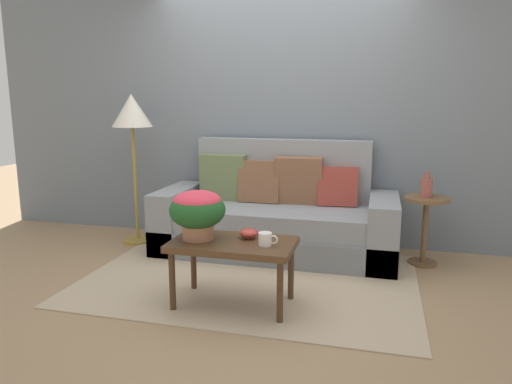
{
  "coord_description": "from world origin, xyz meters",
  "views": [
    {
      "loc": [
        0.98,
        -3.47,
        1.45
      ],
      "look_at": [
        0.03,
        0.16,
        0.71
      ],
      "focal_mm": 33.36,
      "sensor_mm": 36.0,
      "label": 1
    }
  ],
  "objects_px": {
    "coffee_table": "(233,249)",
    "floor_lamp": "(132,119)",
    "potted_plant": "(197,210)",
    "snack_bowl": "(249,233)",
    "couch": "(276,218)",
    "side_table": "(425,218)",
    "coffee_mug": "(266,239)",
    "table_vase": "(427,187)"
  },
  "relations": [
    {
      "from": "coffee_table",
      "to": "floor_lamp",
      "type": "bearing_deg",
      "value": 139.16
    },
    {
      "from": "coffee_table",
      "to": "potted_plant",
      "type": "distance_m",
      "value": 0.37
    },
    {
      "from": "floor_lamp",
      "to": "snack_bowl",
      "type": "bearing_deg",
      "value": -36.78
    },
    {
      "from": "couch",
      "to": "side_table",
      "type": "bearing_deg",
      "value": -0.58
    },
    {
      "from": "side_table",
      "to": "snack_bowl",
      "type": "relative_size",
      "value": 4.43
    },
    {
      "from": "coffee_table",
      "to": "coffee_mug",
      "type": "bearing_deg",
      "value": -8.75
    },
    {
      "from": "side_table",
      "to": "floor_lamp",
      "type": "distance_m",
      "value": 2.91
    },
    {
      "from": "coffee_table",
      "to": "side_table",
      "type": "xyz_separation_m",
      "value": [
        1.38,
        1.24,
        0.0
      ]
    },
    {
      "from": "couch",
      "to": "floor_lamp",
      "type": "height_order",
      "value": "floor_lamp"
    },
    {
      "from": "side_table",
      "to": "potted_plant",
      "type": "relative_size",
      "value": 1.54
    },
    {
      "from": "potted_plant",
      "to": "coffee_table",
      "type": "bearing_deg",
      "value": 1.3
    },
    {
      "from": "floor_lamp",
      "to": "table_vase",
      "type": "distance_m",
      "value": 2.84
    },
    {
      "from": "coffee_table",
      "to": "snack_bowl",
      "type": "relative_size",
      "value": 6.26
    },
    {
      "from": "side_table",
      "to": "potted_plant",
      "type": "xyz_separation_m",
      "value": [
        -1.63,
        -1.25,
        0.27
      ]
    },
    {
      "from": "coffee_table",
      "to": "table_vase",
      "type": "xyz_separation_m",
      "value": [
        1.37,
        1.24,
        0.28
      ]
    },
    {
      "from": "coffee_mug",
      "to": "snack_bowl",
      "type": "xyz_separation_m",
      "value": [
        -0.16,
        0.14,
        -0.01
      ]
    },
    {
      "from": "side_table",
      "to": "coffee_mug",
      "type": "height_order",
      "value": "side_table"
    },
    {
      "from": "couch",
      "to": "coffee_mug",
      "type": "relative_size",
      "value": 16.58
    },
    {
      "from": "floor_lamp",
      "to": "side_table",
      "type": "bearing_deg",
      "value": 0.46
    },
    {
      "from": "potted_plant",
      "to": "snack_bowl",
      "type": "xyz_separation_m",
      "value": [
        0.34,
        0.11,
        -0.17
      ]
    },
    {
      "from": "potted_plant",
      "to": "table_vase",
      "type": "distance_m",
      "value": 2.05
    },
    {
      "from": "couch",
      "to": "side_table",
      "type": "height_order",
      "value": "couch"
    },
    {
      "from": "floor_lamp",
      "to": "coffee_mug",
      "type": "distance_m",
      "value": 2.21
    },
    {
      "from": "floor_lamp",
      "to": "coffee_mug",
      "type": "xyz_separation_m",
      "value": [
        1.66,
        -1.26,
        -0.73
      ]
    },
    {
      "from": "side_table",
      "to": "floor_lamp",
      "type": "bearing_deg",
      "value": -179.54
    },
    {
      "from": "coffee_table",
      "to": "coffee_mug",
      "type": "distance_m",
      "value": 0.27
    },
    {
      "from": "potted_plant",
      "to": "snack_bowl",
      "type": "distance_m",
      "value": 0.4
    },
    {
      "from": "coffee_table",
      "to": "coffee_mug",
      "type": "height_order",
      "value": "coffee_mug"
    },
    {
      "from": "coffee_table",
      "to": "table_vase",
      "type": "height_order",
      "value": "table_vase"
    },
    {
      "from": "couch",
      "to": "coffee_table",
      "type": "xyz_separation_m",
      "value": [
        -0.03,
        -1.26,
        0.08
      ]
    },
    {
      "from": "floor_lamp",
      "to": "couch",
      "type": "bearing_deg",
      "value": 1.42
    },
    {
      "from": "coffee_table",
      "to": "potted_plant",
      "type": "bearing_deg",
      "value": -178.7
    },
    {
      "from": "floor_lamp",
      "to": "potted_plant",
      "type": "height_order",
      "value": "floor_lamp"
    },
    {
      "from": "potted_plant",
      "to": "coffee_mug",
      "type": "xyz_separation_m",
      "value": [
        0.5,
        -0.03,
        -0.17
      ]
    },
    {
      "from": "couch",
      "to": "potted_plant",
      "type": "distance_m",
      "value": 1.34
    },
    {
      "from": "couch",
      "to": "snack_bowl",
      "type": "height_order",
      "value": "couch"
    },
    {
      "from": "side_table",
      "to": "coffee_mug",
      "type": "bearing_deg",
      "value": -131.45
    },
    {
      "from": "potted_plant",
      "to": "table_vase",
      "type": "relative_size",
      "value": 1.77
    },
    {
      "from": "coffee_table",
      "to": "coffee_mug",
      "type": "xyz_separation_m",
      "value": [
        0.24,
        -0.04,
        0.1
      ]
    },
    {
      "from": "coffee_table",
      "to": "table_vase",
      "type": "bearing_deg",
      "value": 42.3
    },
    {
      "from": "table_vase",
      "to": "coffee_table",
      "type": "bearing_deg",
      "value": -137.7
    },
    {
      "from": "couch",
      "to": "coffee_mug",
      "type": "bearing_deg",
      "value": -80.71
    }
  ]
}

